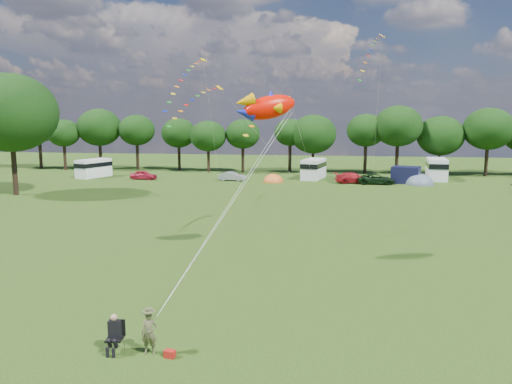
# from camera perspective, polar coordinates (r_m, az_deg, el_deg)

# --- Properties ---
(ground_plane) EXTENTS (180.00, 180.00, 0.00)m
(ground_plane) POSITION_cam_1_polar(r_m,az_deg,el_deg) (24.11, -2.93, -12.30)
(ground_plane) COLOR black
(ground_plane) RESTS_ON ground
(tree_line) EXTENTS (102.98, 10.98, 10.27)m
(tree_line) POSITION_cam_1_polar(r_m,az_deg,el_deg) (77.09, 9.25, 6.82)
(tree_line) COLOR black
(tree_line) RESTS_ON ground
(big_tree) EXTENTS (10.00, 10.00, 13.28)m
(big_tree) POSITION_cam_1_polar(r_m,az_deg,el_deg) (60.84, -26.27, 8.12)
(big_tree) COLOR black
(big_tree) RESTS_ON ground
(car_a) EXTENTS (3.85, 1.75, 1.25)m
(car_a) POSITION_cam_1_polar(r_m,az_deg,el_deg) (70.66, -12.73, 1.91)
(car_a) COLOR #B61F39
(car_a) RESTS_ON ground
(car_b) EXTENTS (3.53, 1.62, 1.21)m
(car_b) POSITION_cam_1_polar(r_m,az_deg,el_deg) (67.63, -2.75, 1.80)
(car_b) COLOR gray
(car_b) RESTS_ON ground
(car_c) EXTENTS (4.88, 2.75, 1.38)m
(car_c) POSITION_cam_1_polar(r_m,az_deg,el_deg) (66.31, 11.08, 1.59)
(car_c) COLOR #AA171D
(car_c) RESTS_ON ground
(car_d) EXTENTS (4.81, 2.22, 1.30)m
(car_d) POSITION_cam_1_polar(r_m,az_deg,el_deg) (65.98, 13.57, 1.44)
(car_d) COLOR black
(car_d) RESTS_ON ground
(campervan_a) EXTENTS (3.76, 5.70, 2.58)m
(campervan_a) POSITION_cam_1_polar(r_m,az_deg,el_deg) (75.25, -18.07, 2.68)
(campervan_a) COLOR white
(campervan_a) RESTS_ON ground
(campervan_c) EXTENTS (3.53, 5.98, 2.74)m
(campervan_c) POSITION_cam_1_polar(r_m,az_deg,el_deg) (70.28, 6.60, 2.72)
(campervan_c) COLOR white
(campervan_c) RESTS_ON ground
(campervan_d) EXTENTS (3.10, 6.14, 2.90)m
(campervan_d) POSITION_cam_1_polar(r_m,az_deg,el_deg) (73.21, 19.93, 2.57)
(campervan_d) COLOR white
(campervan_d) RESTS_ON ground
(tent_orange) EXTENTS (2.78, 3.04, 2.17)m
(tent_orange) POSITION_cam_1_polar(r_m,az_deg,el_deg) (66.32, 1.99, 1.16)
(tent_orange) COLOR orange
(tent_orange) RESTS_ON ground
(tent_greyblue) EXTENTS (3.70, 4.05, 2.75)m
(tent_greyblue) POSITION_cam_1_polar(r_m,az_deg,el_deg) (67.38, 18.16, 0.86)
(tent_greyblue) COLOR slate
(tent_greyblue) RESTS_ON ground
(awning_navy) EXTENTS (4.11, 3.68, 2.16)m
(awning_navy) POSITION_cam_1_polar(r_m,az_deg,el_deg) (68.13, 16.75, 1.90)
(awning_navy) COLOR black
(awning_navy) RESTS_ON ground
(kite_flyer) EXTENTS (0.64, 0.47, 1.60)m
(kite_flyer) POSITION_cam_1_polar(r_m,az_deg,el_deg) (19.27, -12.10, -15.47)
(kite_flyer) COLOR #505131
(kite_flyer) RESTS_ON ground
(camp_chair) EXTENTS (0.67, 0.67, 1.48)m
(camp_chair) POSITION_cam_1_polar(r_m,az_deg,el_deg) (19.67, -15.82, -14.83)
(camp_chair) COLOR #99999E
(camp_chair) RESTS_ON ground
(kite_bag) EXTENTS (0.42, 0.32, 0.27)m
(kite_bag) POSITION_cam_1_polar(r_m,az_deg,el_deg) (19.15, -9.83, -17.76)
(kite_bag) COLOR #A61813
(kite_bag) RESTS_ON ground
(fish_kite) EXTENTS (3.91, 2.62, 2.07)m
(fish_kite) POSITION_cam_1_polar(r_m,az_deg,el_deg) (29.41, 1.01, 9.67)
(fish_kite) COLOR #F70E00
(fish_kite) RESTS_ON ground
(streamer_kite_a) EXTENTS (3.27, 5.58, 5.75)m
(streamer_kite_a) POSITION_cam_1_polar(r_m,az_deg,el_deg) (53.50, -7.82, 13.03)
(streamer_kite_a) COLOR #D6B600
(streamer_kite_a) RESTS_ON ground
(streamer_kite_b) EXTENTS (4.19, 4.73, 3.81)m
(streamer_kite_b) POSITION_cam_1_polar(r_m,az_deg,el_deg) (46.36, -6.52, 10.52)
(streamer_kite_b) COLOR #FFA400
(streamer_kite_b) RESTS_ON ground
(streamer_kite_c) EXTENTS (3.05, 4.94, 2.79)m
(streamer_kite_c) POSITION_cam_1_polar(r_m,az_deg,el_deg) (35.19, 1.95, 9.54)
(streamer_kite_c) COLOR gold
(streamer_kite_c) RESTS_ON ground
(streamer_kite_d) EXTENTS (2.56, 5.09, 4.28)m
(streamer_kite_d) POSITION_cam_1_polar(r_m,az_deg,el_deg) (44.12, 13.29, 15.64)
(streamer_kite_d) COLOR gold
(streamer_kite_d) RESTS_ON ground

